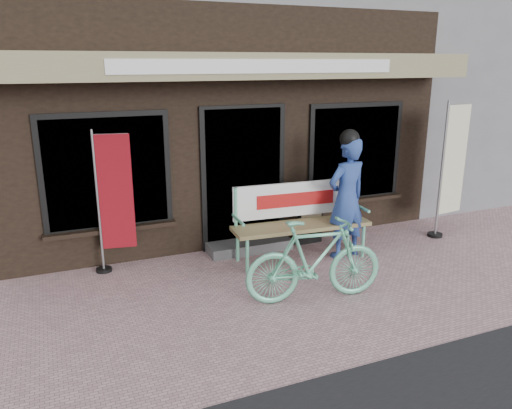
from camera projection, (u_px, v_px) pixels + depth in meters
name	position (u px, v px, depth m)	size (l,w,h in m)	color
ground	(302.00, 298.00, 6.16)	(70.00, 70.00, 0.00)	#BD9096
storefront	(187.00, 52.00, 9.74)	(7.00, 6.77, 6.00)	black
neighbor_right_near	(489.00, 62.00, 13.42)	(10.00, 7.00, 5.60)	slate
bench	(299.00, 215.00, 7.31)	(2.07, 0.65, 1.10)	#64C49B
person	(347.00, 196.00, 7.24)	(0.72, 0.54, 1.90)	#2A4591
bicycle	(315.00, 260.00, 5.98)	(0.48, 1.71, 1.03)	#64C49B
nobori_red	(113.00, 200.00, 6.70)	(0.59, 0.25, 1.97)	gray
nobori_cream	(451.00, 167.00, 8.12)	(0.66, 0.27, 2.23)	gray
menu_stand	(310.00, 217.00, 7.90)	(0.44, 0.12, 0.86)	black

